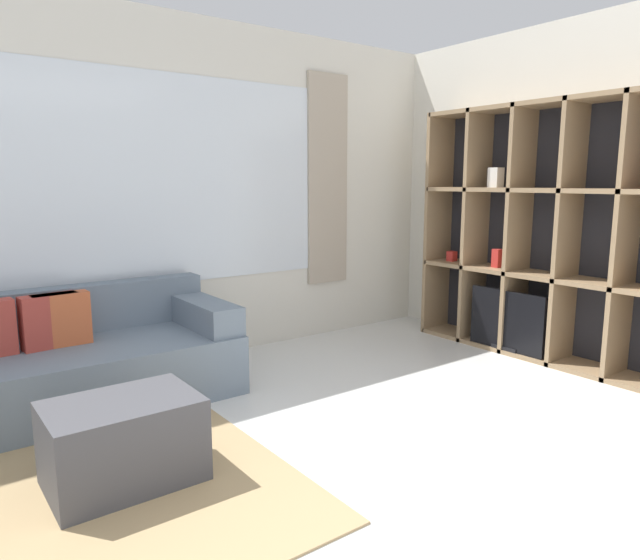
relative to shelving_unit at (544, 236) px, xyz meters
The scene contains 5 objects.
wall_back 3.21m from the shelving_unit, 148.22° to the left, with size 6.93×0.11×2.70m.
wall_right 0.40m from the shelving_unit, 14.25° to the right, with size 0.07×4.59×2.70m, color silver.
shelving_unit is the anchor object (origin of this frame).
couch_main 3.70m from the shelving_unit, 161.00° to the left, with size 2.10×0.91×0.74m.
ottoman 3.53m from the shelving_unit, behind, with size 0.69×0.48×0.42m.
Camera 1 is at (-1.50, -0.87, 1.44)m, focal length 32.00 mm.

